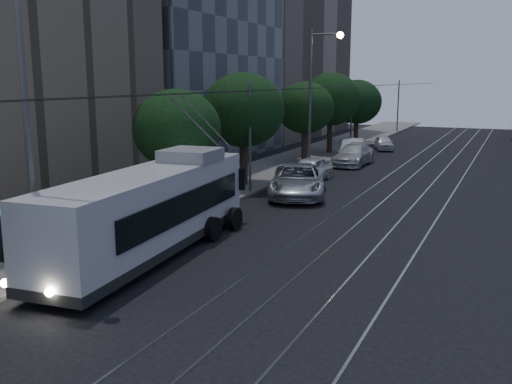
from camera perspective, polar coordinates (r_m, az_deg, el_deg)
The scene contains 17 objects.
ground at distance 20.03m, azimuth 0.83°, elevation -6.57°, with size 120.00×120.00×0.00m, color black.
sidewalk at distance 40.87m, azimuth 2.64°, elevation 2.70°, with size 5.00×90.00×0.15m, color slate.
tram_rails at distance 38.29m, azimuth 16.63°, elevation 1.56°, with size 4.52×90.00×0.02m.
overhead_wires at distance 39.62m, azimuth 6.10°, elevation 7.32°, with size 2.23×90.00×6.00m.
trolleybus at distance 20.40m, azimuth -10.30°, elevation -1.77°, with size 3.47×11.67×5.63m.
pickup_silver at distance 30.27m, azimuth 4.22°, elevation 1.15°, with size 2.80×6.07×1.69m, color silver.
car_white_a at distance 34.79m, azimuth 5.37°, elevation 2.27°, with size 1.74×4.34×1.48m, color silver.
car_white_b at distance 41.76m, azimuth 9.70°, elevation 3.67°, with size 2.10×5.16×1.50m, color #B5B6BA.
car_white_c at distance 45.25m, azimuth 9.66°, elevation 4.29°, with size 1.67×4.78×1.57m, color #B0AFB3.
car_white_d at distance 51.45m, azimuth 12.66°, elevation 4.81°, with size 1.46×3.62×1.23m, color silver.
tree_1 at distance 26.46m, azimuth -7.93°, elevation 6.23°, with size 4.05×4.05×5.71m.
tree_2 at distance 32.47m, azimuth -1.25°, elevation 8.18°, with size 4.66×4.66×6.51m.
tree_3 at distance 41.82m, azimuth 4.93°, elevation 8.38°, with size 4.17×4.17×5.98m.
tree_4 at distance 47.53m, azimuth 7.47°, elevation 9.17°, with size 4.80×4.80×6.68m.
tree_5 at distance 55.51m, azimuth 10.06°, elevation 8.85°, with size 4.63×4.63×6.09m.
streetlamp_near at distance 17.49m, azimuth -21.32°, elevation 10.95°, with size 2.51×0.44×10.44m.
streetlamp_far at distance 38.70m, azimuth 6.02°, elevation 10.51°, with size 2.29×0.44×9.37m.
Camera 1 is at (7.75, -17.43, 6.12)m, focal length 40.00 mm.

